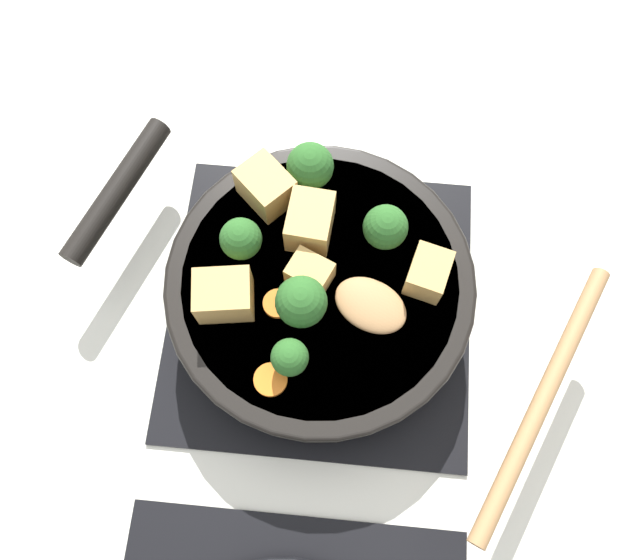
{
  "coord_description": "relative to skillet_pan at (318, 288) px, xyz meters",
  "views": [
    {
      "loc": [
        -0.02,
        0.19,
        0.62
      ],
      "look_at": [
        0.0,
        0.0,
        0.08
      ],
      "focal_mm": 35.0,
      "sensor_mm": 36.0,
      "label": 1
    }
  ],
  "objects": [
    {
      "name": "ground_plane",
      "position": [
        -0.0,
        0.0,
        -0.06
      ],
      "size": [
        2.4,
        2.4,
        0.0
      ],
      "primitive_type": "plane",
      "color": "silver"
    },
    {
      "name": "broccoli_floret_center_top",
      "position": [
        0.02,
        0.08,
        0.05
      ],
      "size": [
        0.03,
        0.03,
        0.04
      ],
      "color": "#709956",
      "rests_on": "skillet_pan"
    },
    {
      "name": "tofu_cube_near_handle",
      "position": [
        -0.1,
        -0.01,
        0.04
      ],
      "size": [
        0.04,
        0.05,
        0.03
      ],
      "primitive_type": "cube",
      "rotation": [
        0.0,
        0.0,
        1.31
      ],
      "color": "tan",
      "rests_on": "skillet_pan"
    },
    {
      "name": "broccoli_floret_near_spoon",
      "position": [
        -0.06,
        -0.05,
        0.05
      ],
      "size": [
        0.04,
        0.04,
        0.05
      ],
      "color": "#709956",
      "rests_on": "skillet_pan"
    },
    {
      "name": "carrot_slice_near_center",
      "position": [
        0.03,
        0.03,
        0.03
      ],
      "size": [
        0.03,
        0.03,
        0.01
      ],
      "primitive_type": "cylinder",
      "color": "orange",
      "rests_on": "skillet_pan"
    },
    {
      "name": "wooden_spoon",
      "position": [
        -0.14,
        0.06,
        0.03
      ],
      "size": [
        0.26,
        0.25,
        0.02
      ],
      "color": "#A87A4C",
      "rests_on": "skillet_pan"
    },
    {
      "name": "tofu_cube_west_chunk",
      "position": [
        0.01,
        -0.0,
        0.04
      ],
      "size": [
        0.05,
        0.04,
        0.03
      ],
      "primitive_type": "cube",
      "rotation": [
        0.0,
        0.0,
        5.86
      ],
      "color": "tan",
      "rests_on": "skillet_pan"
    },
    {
      "name": "tofu_cube_center_large",
      "position": [
        0.08,
        0.03,
        0.04
      ],
      "size": [
        0.05,
        0.05,
        0.04
      ],
      "primitive_type": "cube",
      "rotation": [
        0.0,
        0.0,
        3.29
      ],
      "color": "tan",
      "rests_on": "skillet_pan"
    },
    {
      "name": "skillet_pan",
      "position": [
        0.0,
        0.0,
        0.0
      ],
      "size": [
        0.4,
        0.31,
        0.06
      ],
      "color": "black",
      "rests_on": "front_burner_grate"
    },
    {
      "name": "carrot_slice_orange_thin",
      "position": [
        0.03,
        0.1,
        0.03
      ],
      "size": [
        0.03,
        0.03,
        0.01
      ],
      "primitive_type": "cylinder",
      "color": "orange",
      "rests_on": "skillet_pan"
    },
    {
      "name": "broccoli_floret_east_rim",
      "position": [
        0.07,
        -0.02,
        0.05
      ],
      "size": [
        0.04,
        0.04,
        0.05
      ],
      "color": "#709956",
      "rests_on": "skillet_pan"
    },
    {
      "name": "broccoli_floret_west_rim",
      "position": [
        0.01,
        0.03,
        0.05
      ],
      "size": [
        0.05,
        0.05,
        0.05
      ],
      "color": "#709956",
      "rests_on": "skillet_pan"
    },
    {
      "name": "broccoli_floret_north_edge",
      "position": [
        0.02,
        -0.1,
        0.05
      ],
      "size": [
        0.04,
        0.04,
        0.05
      ],
      "color": "#709956",
      "rests_on": "skillet_pan"
    },
    {
      "name": "tofu_cube_east_chunk",
      "position": [
        0.06,
        -0.08,
        0.04
      ],
      "size": [
        0.06,
        0.06,
        0.04
      ],
      "primitive_type": "cube",
      "rotation": [
        0.0,
        0.0,
        2.38
      ],
      "color": "tan",
      "rests_on": "skillet_pan"
    },
    {
      "name": "tofu_cube_back_piece",
      "position": [
        0.01,
        -0.05,
        0.04
      ],
      "size": [
        0.04,
        0.05,
        0.04
      ],
      "primitive_type": "cube",
      "rotation": [
        0.0,
        0.0,
        1.48
      ],
      "color": "tan",
      "rests_on": "skillet_pan"
    },
    {
      "name": "front_burner_grate",
      "position": [
        -0.0,
        0.0,
        -0.05
      ],
      "size": [
        0.31,
        0.31,
        0.03
      ],
      "color": "black",
      "rests_on": "ground_plane"
    }
  ]
}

